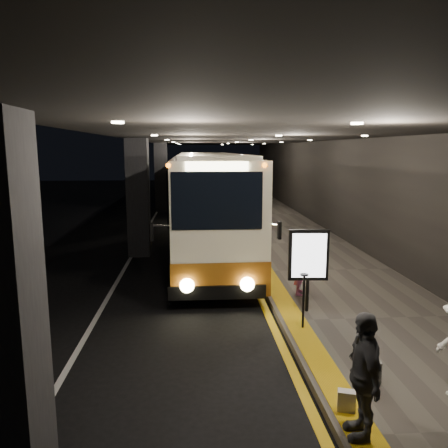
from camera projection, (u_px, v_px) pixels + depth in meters
name	position (u px, v px, depth m)	size (l,w,h in m)	color
ground	(175.00, 286.00, 12.90)	(90.00, 90.00, 0.00)	black
lane_line_white	(136.00, 249.00, 17.69)	(0.12, 50.00, 0.01)	silver
kerb_stripe_yellow	(237.00, 247.00, 17.98)	(0.18, 50.00, 0.01)	gold
sidewalk	(295.00, 245.00, 18.13)	(4.50, 50.00, 0.15)	#514C44
tactile_strip	(250.00, 244.00, 17.99)	(0.50, 50.00, 0.01)	gold
terminal_wall	(351.00, 174.00, 17.79)	(0.10, 50.00, 6.00)	black
support_columns	(138.00, 198.00, 16.36)	(0.80, 24.80, 4.40)	black
canopy	(242.00, 134.00, 17.21)	(9.00, 50.00, 0.40)	black
coach_main	(209.00, 209.00, 16.26)	(2.67, 12.02, 3.73)	beige
coach_second	(198.00, 182.00, 30.73)	(2.60, 11.41, 3.57)	beige
passenger_boarding	(300.00, 264.00, 11.65)	(0.59, 0.39, 1.62)	#D2629A
passenger_waiting_grey	(363.00, 375.00, 5.81)	(1.03, 0.53, 1.77)	#4D4E52
bag_polka	(372.00, 372.00, 7.28)	(0.30, 0.13, 0.36)	black
bag_plain	(346.00, 401.00, 6.48)	(0.26, 0.15, 0.32)	silver
info_sign	(309.00, 257.00, 10.29)	(0.95, 0.18, 2.00)	black
stanchion_post	(303.00, 302.00, 9.43)	(0.05, 0.05, 1.20)	black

